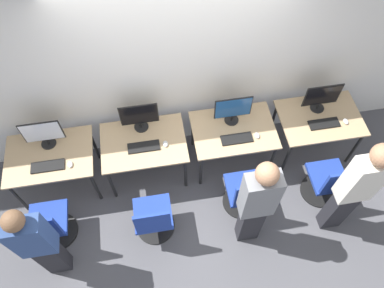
{
  "coord_description": "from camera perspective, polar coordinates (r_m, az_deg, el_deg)",
  "views": [
    {
      "loc": [
        -0.38,
        -2.14,
        4.55
      ],
      "look_at": [
        0.0,
        0.15,
        0.86
      ],
      "focal_mm": 35.0,
      "sensor_mm": 36.0,
      "label": 1
    }
  ],
  "objects": [
    {
      "name": "ground_plane",
      "position": [
        5.04,
        0.28,
        -6.61
      ],
      "size": [
        20.0,
        20.0,
        0.0
      ],
      "primitive_type": "plane",
      "color": "#4C4C51"
    },
    {
      "name": "wall_back",
      "position": [
        4.36,
        -1.57,
        11.62
      ],
      "size": [
        12.0,
        0.05,
        2.8
      ],
      "color": "silver",
      "rests_on": "ground_plane"
    },
    {
      "name": "desk_far_left",
      "position": [
        4.83,
        -20.74,
        -2.1
      ],
      "size": [
        1.03,
        0.73,
        0.71
      ],
      "color": "tan",
      "rests_on": "ground_plane"
    },
    {
      "name": "monitor_far_left",
      "position": [
        4.68,
        -21.78,
        1.53
      ],
      "size": [
        0.46,
        0.18,
        0.42
      ],
      "color": "black",
      "rests_on": "desk_far_left"
    },
    {
      "name": "keyboard_far_left",
      "position": [
        4.68,
        -21.13,
        -3.17
      ],
      "size": [
        0.39,
        0.15,
        0.02
      ],
      "color": "black",
      "rests_on": "desk_far_left"
    },
    {
      "name": "mouse_far_left",
      "position": [
        4.59,
        -18.09,
        -2.99
      ],
      "size": [
        0.06,
        0.09,
        0.03
      ],
      "color": "silver",
      "rests_on": "desk_far_left"
    },
    {
      "name": "office_chair_far_left",
      "position": [
        4.75,
        -20.87,
        -11.57
      ],
      "size": [
        0.48,
        0.48,
        0.89
      ],
      "color": "black",
      "rests_on": "ground_plane"
    },
    {
      "name": "person_far_left",
      "position": [
        4.18,
        -22.48,
        -13.76
      ],
      "size": [
        0.36,
        0.2,
        1.56
      ],
      "color": "#232328",
      "rests_on": "ground_plane"
    },
    {
      "name": "desk_left",
      "position": [
        4.65,
        -7.34,
        -0.23
      ],
      "size": [
        1.03,
        0.73,
        0.71
      ],
      "color": "tan",
      "rests_on": "ground_plane"
    },
    {
      "name": "monitor_left",
      "position": [
        4.54,
        -8.03,
        4.22
      ],
      "size": [
        0.46,
        0.18,
        0.42
      ],
      "color": "black",
      "rests_on": "desk_left"
    },
    {
      "name": "keyboard_left",
      "position": [
        4.54,
        -7.37,
        -0.42
      ],
      "size": [
        0.39,
        0.15,
        0.02
      ],
      "color": "black",
      "rests_on": "desk_left"
    },
    {
      "name": "mouse_left",
      "position": [
        4.52,
        -4.06,
        0.02
      ],
      "size": [
        0.06,
        0.09,
        0.03
      ],
      "color": "silver",
      "rests_on": "desk_left"
    },
    {
      "name": "office_chair_left",
      "position": [
        4.5,
        -5.84,
        -11.43
      ],
      "size": [
        0.48,
        0.48,
        0.89
      ],
      "color": "black",
      "rests_on": "ground_plane"
    },
    {
      "name": "desk_right",
      "position": [
        4.74,
        6.31,
        1.69
      ],
      "size": [
        1.03,
        0.73,
        0.71
      ],
      "color": "tan",
      "rests_on": "ground_plane"
    },
    {
      "name": "monitor_right",
      "position": [
        4.58,
        6.26,
        5.28
      ],
      "size": [
        0.46,
        0.18,
        0.42
      ],
      "color": "black",
      "rests_on": "desk_right"
    },
    {
      "name": "keyboard_right",
      "position": [
        4.59,
        6.83,
        0.8
      ],
      "size": [
        0.39,
        0.15,
        0.02
      ],
      "color": "black",
      "rests_on": "desk_right"
    },
    {
      "name": "mouse_right",
      "position": [
        4.65,
        9.89,
        1.29
      ],
      "size": [
        0.06,
        0.09,
        0.03
      ],
      "color": "silver",
      "rests_on": "desk_right"
    },
    {
      "name": "office_chair_right",
      "position": [
        4.65,
        8.09,
        -7.57
      ],
      "size": [
        0.48,
        0.48,
        0.89
      ],
      "color": "black",
      "rests_on": "ground_plane"
    },
    {
      "name": "person_right",
      "position": [
        3.98,
        9.82,
        -8.9
      ],
      "size": [
        0.36,
        0.22,
        1.71
      ],
      "color": "#232328",
      "rests_on": "ground_plane"
    },
    {
      "name": "desk_far_right",
      "position": [
        5.09,
        18.79,
        3.35
      ],
      "size": [
        1.03,
        0.73,
        0.71
      ],
      "color": "tan",
      "rests_on": "ground_plane"
    },
    {
      "name": "monitor_far_right",
      "position": [
        4.94,
        19.17,
        6.79
      ],
      "size": [
        0.46,
        0.18,
        0.42
      ],
      "color": "black",
      "rests_on": "desk_far_right"
    },
    {
      "name": "keyboard_far_right",
      "position": [
        4.97,
        19.48,
        2.94
      ],
      "size": [
        0.39,
        0.15,
        0.02
      ],
      "color": "black",
      "rests_on": "desk_far_right"
    },
    {
      "name": "mouse_far_right",
      "position": [
        5.08,
        22.4,
        3.2
      ],
      "size": [
        0.06,
        0.09,
        0.03
      ],
      "color": "silver",
      "rests_on": "desk_far_right"
    },
    {
      "name": "office_chair_far_right",
      "position": [
        4.96,
        19.99,
        -5.56
      ],
      "size": [
        0.48,
        0.48,
        0.89
      ],
      "color": "black",
      "rests_on": "ground_plane"
    },
    {
      "name": "person_far_right",
      "position": [
        4.31,
        23.65,
        -6.16
      ],
      "size": [
        0.36,
        0.23,
        1.77
      ],
      "color": "#232328",
      "rests_on": "ground_plane"
    }
  ]
}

